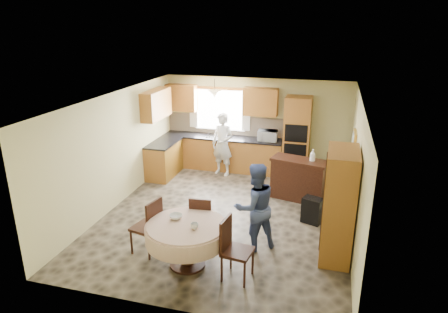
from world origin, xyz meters
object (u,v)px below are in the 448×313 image
object	(u,v)px
chair_left	(150,224)
person_sink	(223,144)
dining_table	(187,233)
person_dining	(255,207)
oven_tower	(297,137)
sideboard	(299,181)
chair_back	(202,218)
cupboard	(339,205)
chair_right	(233,246)

from	to	relation	value
chair_left	person_sink	xyz separation A→B (m)	(0.19, 4.03, 0.27)
dining_table	person_dining	bearing A→B (deg)	41.79
dining_table	person_sink	size ratio (longest dim) A/B	0.81
oven_tower	person_sink	bearing A→B (deg)	-168.29
chair_left	dining_table	bearing A→B (deg)	88.93
sideboard	dining_table	distance (m)	3.53
chair_back	cupboard	bearing A→B (deg)	-177.92
person_sink	person_dining	xyz separation A→B (m)	(1.53, -3.35, -0.03)
sideboard	chair_right	world-z (taller)	chair_right
dining_table	chair_left	bearing A→B (deg)	166.22
sideboard	oven_tower	bearing A→B (deg)	112.48
sideboard	chair_left	size ratio (longest dim) A/B	1.22
dining_table	chair_left	xyz separation A→B (m)	(-0.76, 0.19, -0.03)
sideboard	chair_back	xyz separation A→B (m)	(-1.51, -2.48, 0.08)
cupboard	chair_right	distance (m)	1.96
oven_tower	sideboard	world-z (taller)	oven_tower
chair_right	person_sink	xyz separation A→B (m)	(-1.37, 4.32, 0.27)
dining_table	sideboard	bearing A→B (deg)	64.11
person_dining	sideboard	bearing A→B (deg)	-141.82
cupboard	chair_left	distance (m)	3.27
chair_left	person_dining	bearing A→B (deg)	124.22
chair_right	person_dining	bearing A→B (deg)	-1.56
chair_left	chair_back	xyz separation A→B (m)	(0.79, 0.50, -0.03)
sideboard	person_sink	bearing A→B (deg)	167.29
oven_tower	sideboard	distance (m)	1.57
chair_left	person_dining	world-z (taller)	person_dining
cupboard	person_sink	xyz separation A→B (m)	(-2.95, 3.22, -0.13)
chair_back	person_sink	distance (m)	3.59
cupboard	chair_back	distance (m)	2.41
chair_back	person_dining	size ratio (longest dim) A/B	0.60
chair_right	person_dining	world-z (taller)	person_dining
person_sink	chair_right	bearing A→B (deg)	-55.35
sideboard	dining_table	bearing A→B (deg)	-102.22
chair_right	person_sink	size ratio (longest dim) A/B	0.62
chair_back	chair_right	bearing A→B (deg)	129.17
chair_back	person_sink	xyz separation A→B (m)	(-0.60, 3.53, 0.30)
person_sink	sideboard	bearing A→B (deg)	-9.40
oven_tower	chair_left	size ratio (longest dim) A/B	2.05
cupboard	chair_back	xyz separation A→B (m)	(-2.36, -0.31, -0.43)
chair_left	person_dining	xyz separation A→B (m)	(1.72, 0.68, 0.24)
dining_table	chair_right	world-z (taller)	chair_right
cupboard	chair_right	bearing A→B (deg)	-145.08
person_sink	person_dining	world-z (taller)	person_sink
sideboard	cupboard	bearing A→B (deg)	-55.02
person_sink	person_dining	bearing A→B (deg)	-48.45
dining_table	person_sink	xyz separation A→B (m)	(-0.56, 4.21, 0.23)
cupboard	dining_table	world-z (taller)	cupboard
oven_tower	sideboard	size ratio (longest dim) A/B	1.67
cupboard	chair_left	xyz separation A→B (m)	(-3.14, -0.81, -0.40)
chair_left	sideboard	bearing A→B (deg)	155.16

